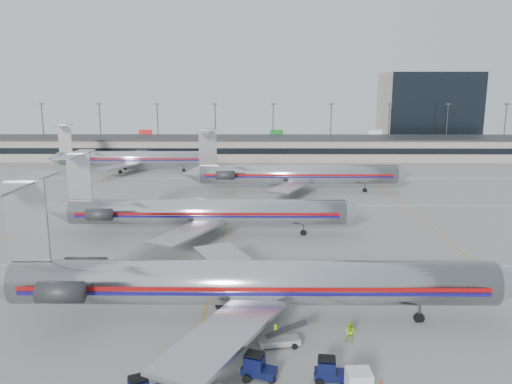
{
  "coord_description": "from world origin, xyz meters",
  "views": [
    {
      "loc": [
        5.01,
        -44.23,
        19.96
      ],
      "look_at": [
        4.38,
        29.7,
        4.5
      ],
      "focal_mm": 35.0,
      "sensor_mm": 36.0,
      "label": 1
    }
  ],
  "objects_px": {
    "jet_foreground": "(242,282)",
    "jet_second_row": "(201,212)",
    "tug_center": "(257,367)",
    "belt_loader": "(281,340)"
  },
  "relations": [
    {
      "from": "jet_foreground",
      "to": "jet_second_row",
      "type": "distance_m",
      "value": 26.84
    },
    {
      "from": "belt_loader",
      "to": "jet_foreground",
      "type": "bearing_deg",
      "value": 115.78
    },
    {
      "from": "jet_second_row",
      "to": "jet_foreground",
      "type": "bearing_deg",
      "value": -75.94
    },
    {
      "from": "jet_second_row",
      "to": "tug_center",
      "type": "bearing_deg",
      "value": -77.21
    },
    {
      "from": "jet_second_row",
      "to": "belt_loader",
      "type": "xyz_separation_m",
      "value": [
        9.72,
        -30.28,
        -2.81
      ]
    },
    {
      "from": "jet_foreground",
      "to": "belt_loader",
      "type": "xyz_separation_m",
      "value": [
        3.2,
        -4.25,
        -3.12
      ]
    },
    {
      "from": "tug_center",
      "to": "belt_loader",
      "type": "relative_size",
      "value": 0.68
    },
    {
      "from": "belt_loader",
      "to": "tug_center",
      "type": "bearing_deg",
      "value": -123.22
    },
    {
      "from": "jet_second_row",
      "to": "tug_center",
      "type": "relative_size",
      "value": 16.6
    },
    {
      "from": "jet_foreground",
      "to": "jet_second_row",
      "type": "bearing_deg",
      "value": 104.06
    }
  ]
}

